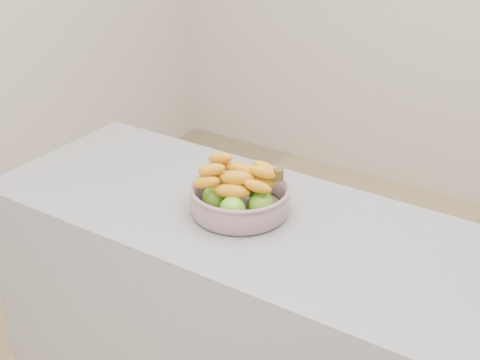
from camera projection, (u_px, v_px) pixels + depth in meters
name	position (u px, v px, depth m)	size (l,w,h in m)	color
fruit_bowl	(240.00, 196.00, 1.83)	(0.28, 0.28, 0.15)	#93A1B0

